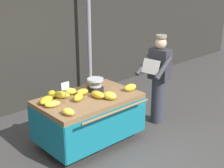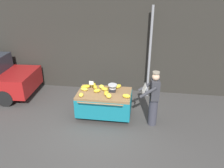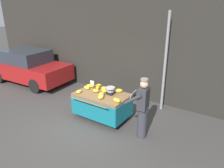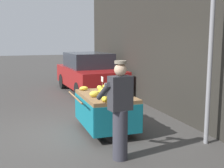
% 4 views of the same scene
% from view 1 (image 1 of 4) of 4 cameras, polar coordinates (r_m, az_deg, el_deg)
% --- Properties ---
extents(ground_plane, '(60.00, 60.00, 0.00)m').
position_cam_1_polar(ground_plane, '(5.03, -0.08, -14.09)').
color(ground_plane, '#423F3D').
extents(back_wall, '(16.00, 0.24, 4.35)m').
position_cam_1_polar(back_wall, '(6.63, -17.43, 13.34)').
color(back_wall, '#2D2B26').
rests_on(back_wall, ground).
extents(street_pole, '(0.09, 0.09, 3.30)m').
position_cam_1_polar(street_pole, '(7.07, -4.15, 10.21)').
color(street_pole, gray).
rests_on(street_pole, ground).
extents(banana_cart, '(1.68, 1.23, 0.85)m').
position_cam_1_polar(banana_cart, '(5.29, -4.18, -4.66)').
color(banana_cart, olive).
rests_on(banana_cart, ground).
extents(weighing_scale, '(0.28, 0.28, 0.24)m').
position_cam_1_polar(weighing_scale, '(5.39, -3.00, -0.19)').
color(weighing_scale, black).
rests_on(weighing_scale, banana_cart).
extents(price_sign, '(0.14, 0.01, 0.34)m').
position_cam_1_polar(price_sign, '(4.93, -8.38, -0.70)').
color(price_sign, '#997A51').
rests_on(price_sign, banana_cart).
extents(banana_bunch_0, '(0.15, 0.28, 0.11)m').
position_cam_1_polar(banana_bunch_0, '(5.14, -2.61, -1.92)').
color(banana_bunch_0, gold).
rests_on(banana_bunch_0, banana_cart).
extents(banana_bunch_1, '(0.23, 0.16, 0.10)m').
position_cam_1_polar(banana_bunch_1, '(5.29, -5.35, -1.41)').
color(banana_bunch_1, gold).
rests_on(banana_bunch_1, banana_cart).
extents(banana_bunch_2, '(0.24, 0.20, 0.12)m').
position_cam_1_polar(banana_bunch_2, '(5.04, -6.09, -2.41)').
color(banana_bunch_2, gold).
rests_on(banana_bunch_2, banana_cart).
extents(banana_bunch_3, '(0.21, 0.25, 0.10)m').
position_cam_1_polar(banana_bunch_3, '(5.27, -10.72, -1.76)').
color(banana_bunch_3, gold).
rests_on(banana_bunch_3, banana_cart).
extents(banana_bunch_4, '(0.25, 0.15, 0.12)m').
position_cam_1_polar(banana_bunch_4, '(5.44, 3.30, -0.62)').
color(banana_bunch_4, yellow).
rests_on(banana_bunch_4, banana_cart).
extents(banana_bunch_5, '(0.33, 0.27, 0.11)m').
position_cam_1_polar(banana_bunch_5, '(5.03, -11.72, -2.84)').
color(banana_bunch_5, gold).
rests_on(banana_bunch_5, banana_cart).
extents(banana_bunch_6, '(0.27, 0.19, 0.09)m').
position_cam_1_polar(banana_bunch_6, '(4.89, -10.64, -3.54)').
color(banana_bunch_6, yellow).
rests_on(banana_bunch_6, banana_cart).
extents(banana_bunch_7, '(0.26, 0.30, 0.12)m').
position_cam_1_polar(banana_bunch_7, '(5.19, -9.01, -1.93)').
color(banana_bunch_7, gold).
rests_on(banana_bunch_7, banana_cart).
extents(banana_bunch_8, '(0.17, 0.23, 0.10)m').
position_cam_1_polar(banana_bunch_8, '(4.58, -7.88, -4.95)').
color(banana_bunch_8, yellow).
rests_on(banana_bunch_8, banana_cart).
extents(banana_bunch_9, '(0.27, 0.27, 0.13)m').
position_cam_1_polar(banana_bunch_9, '(5.68, -3.58, 0.24)').
color(banana_bunch_9, yellow).
rests_on(banana_bunch_9, banana_cart).
extents(banana_bunch_10, '(0.23, 0.25, 0.10)m').
position_cam_1_polar(banana_bunch_10, '(5.34, -7.45, -1.28)').
color(banana_bunch_10, yellow).
rests_on(banana_bunch_10, banana_cart).
extents(banana_bunch_11, '(0.21, 0.26, 0.13)m').
position_cam_1_polar(banana_bunch_11, '(5.07, -0.40, -2.10)').
color(banana_bunch_11, yellow).
rests_on(banana_bunch_11, banana_cart).
extents(vendor_person, '(0.62, 0.56, 1.71)m').
position_cam_1_polar(vendor_person, '(6.03, 8.36, 0.81)').
color(vendor_person, '#383842').
rests_on(vendor_person, ground).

